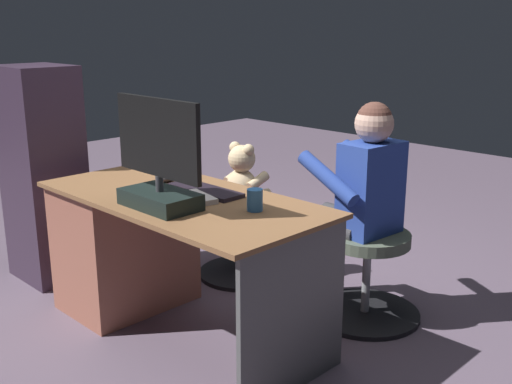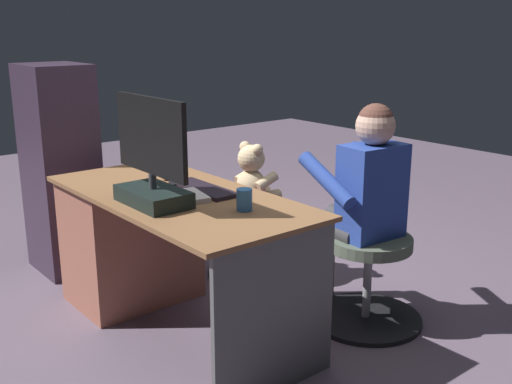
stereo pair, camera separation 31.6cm
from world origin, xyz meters
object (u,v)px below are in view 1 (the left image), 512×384
(visitor_chair, at_px, (367,271))
(person, at_px, (357,190))
(office_chair_teddy, at_px, (242,234))
(teddy_bear, at_px, (243,176))
(tv_remote, at_px, (171,188))
(keyboard, at_px, (205,190))
(desk, at_px, (136,242))
(monitor, at_px, (159,171))
(computer_mouse, at_px, (167,178))
(cup, at_px, (255,200))

(visitor_chair, relative_size, person, 0.51)
(office_chair_teddy, relative_size, teddy_bear, 1.47)
(tv_remote, height_order, office_chair_teddy, tv_remote)
(keyboard, xyz_separation_m, visitor_chair, (-0.51, -0.67, -0.47))
(person, bearing_deg, desk, 42.78)
(desk, xyz_separation_m, keyboard, (-0.43, -0.13, 0.35))
(desk, xyz_separation_m, visitor_chair, (-0.94, -0.80, -0.13))
(monitor, height_order, teddy_bear, monitor)
(teddy_bear, bearing_deg, keyboard, 120.55)
(desk, distance_m, monitor, 0.72)
(desk, distance_m, tv_remote, 0.44)
(computer_mouse, relative_size, tv_remote, 0.64)
(keyboard, bearing_deg, visitor_chair, -127.18)
(monitor, distance_m, teddy_bear, 1.03)
(tv_remote, distance_m, visitor_chair, 1.12)
(computer_mouse, bearing_deg, desk, 44.12)
(monitor, xyz_separation_m, person, (-0.38, -0.97, -0.20))
(computer_mouse, height_order, teddy_bear, teddy_bear)
(cup, xyz_separation_m, visitor_chair, (-0.12, -0.72, -0.51))
(monitor, bearing_deg, cup, -142.72)
(tv_remote, bearing_deg, keyboard, -152.94)
(cup, distance_m, person, 0.72)
(desk, distance_m, office_chair_teddy, 0.74)
(desk, distance_m, computer_mouse, 0.40)
(teddy_bear, bearing_deg, cup, 138.79)
(teddy_bear, distance_m, person, 0.79)
(office_chair_teddy, bearing_deg, tv_remote, 106.11)
(monitor, height_order, visitor_chair, monitor)
(keyboard, xyz_separation_m, cup, (-0.39, 0.05, 0.04))
(monitor, bearing_deg, keyboard, -81.08)
(computer_mouse, height_order, tv_remote, computer_mouse)
(tv_remote, relative_size, visitor_chair, 0.26)
(tv_remote, bearing_deg, teddy_bear, -75.90)
(cup, xyz_separation_m, teddy_bear, (0.75, -0.65, -0.13))
(cup, bearing_deg, teddy_bear, -41.21)
(computer_mouse, distance_m, teddy_bear, 0.62)
(desk, xyz_separation_m, office_chair_teddy, (-0.07, -0.73, -0.11))
(cup, xyz_separation_m, tv_remote, (0.55, 0.04, -0.04))
(desk, height_order, computer_mouse, computer_mouse)
(monitor, height_order, tv_remote, monitor)
(desk, xyz_separation_m, person, (-0.86, -0.79, 0.30))
(visitor_chair, height_order, person, person)
(teddy_bear, xyz_separation_m, visitor_chair, (-0.87, -0.06, -0.38))
(office_chair_teddy, xyz_separation_m, person, (-0.79, -0.07, 0.42))
(desk, bearing_deg, cup, -174.21)
(desk, bearing_deg, visitor_chair, -139.49)
(monitor, bearing_deg, tv_remote, -46.21)
(desk, height_order, teddy_bear, teddy_bear)
(cup, height_order, visitor_chair, cup)
(keyboard, height_order, teddy_bear, teddy_bear)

